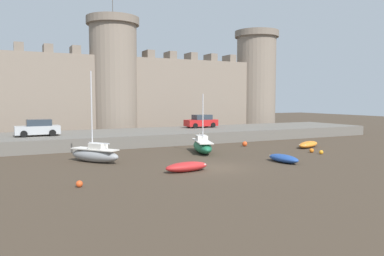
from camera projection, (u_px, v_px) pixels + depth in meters
name	position (u px, v px, depth m)	size (l,w,h in m)	color
ground_plane	(217.00, 168.00, 26.14)	(160.00, 160.00, 0.00)	#423528
quay_road	(140.00, 137.00, 41.66)	(59.26, 10.00, 1.21)	#666059
castle	(114.00, 84.00, 51.14)	(54.34, 7.08, 18.78)	gray
rowboat_foreground_left	(308.00, 144.00, 37.18)	(3.85, 2.74, 0.61)	orange
rowboat_midflat_left	(283.00, 158.00, 28.45)	(1.31, 3.01, 0.60)	#234793
sailboat_midflat_centre	(95.00, 154.00, 28.53)	(3.65, 4.36, 6.93)	gray
rowboat_foreground_centre	(187.00, 167.00, 24.83)	(3.16, 1.27, 0.65)	red
sailboat_near_channel_right	(202.00, 146.00, 33.50)	(2.86, 5.27, 5.28)	#1E6B47
mooring_buoy_near_channel	(245.00, 144.00, 38.04)	(0.51, 0.51, 0.51)	#E04C1E
mooring_buoy_near_shore	(321.00, 152.00, 32.61)	(0.36, 0.36, 0.36)	orange
mooring_buoy_mid_mud	(312.00, 150.00, 33.59)	(0.39, 0.39, 0.39)	orange
mooring_buoy_off_centre	(79.00, 184.00, 20.44)	(0.37, 0.37, 0.37)	#E04C1E
car_quay_west	(201.00, 121.00, 47.24)	(4.15, 1.97, 1.62)	red
car_quay_centre_west	(38.00, 128.00, 36.41)	(4.15, 1.97, 1.62)	#B2B5B7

